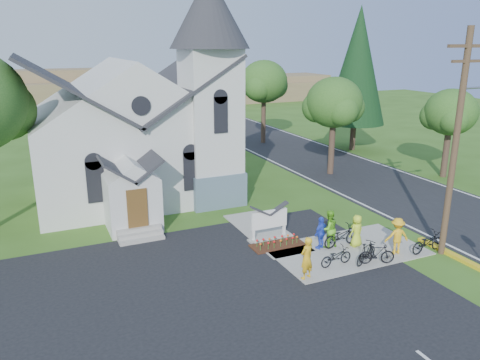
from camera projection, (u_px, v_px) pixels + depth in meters
name	position (u px, v px, depth m)	size (l,w,h in m)	color
ground	(326.00, 261.00, 20.79)	(120.00, 120.00, 0.00)	#365C1A
parking_lot	(190.00, 321.00, 16.29)	(20.00, 16.00, 0.02)	black
road	(324.00, 162.00, 37.83)	(8.00, 90.00, 0.02)	black
sidewalk	(347.00, 250.00, 21.80)	(7.00, 4.00, 0.05)	gray
church	(136.00, 113.00, 28.09)	(12.35, 12.00, 13.00)	silver
church_sign	(269.00, 220.00, 22.83)	(2.20, 0.40, 1.70)	gray
flower_bed	(277.00, 245.00, 22.32)	(2.60, 1.10, 0.07)	#35180E
utility_pole	(457.00, 138.00, 20.05)	(3.45, 0.28, 10.00)	#483124
tree_road_near	(334.00, 103.00, 33.15)	(4.00, 4.00, 7.05)	#3A2820
tree_road_mid	(264.00, 82.00, 43.69)	(4.40, 4.40, 7.80)	#3A2820
tree_road_far	(451.00, 113.00, 32.55)	(3.60, 3.60, 6.30)	#3A2820
conifer	(358.00, 66.00, 40.33)	(5.20, 5.20, 12.40)	#3A2820
distant_hills	(134.00, 92.00, 70.80)	(61.00, 10.00, 5.60)	brown
cyclist_0	(307.00, 258.00, 18.93)	(0.66, 0.43, 1.81)	gold
bike_0	(336.00, 256.00, 20.16)	(0.56, 1.59, 0.84)	black
cyclist_1	(329.00, 229.00, 21.86)	(0.89, 0.69, 1.83)	#5EB822
bike_1	(366.00, 252.00, 20.38)	(0.46, 1.62, 0.98)	black
cyclist_2	(321.00, 233.00, 21.74)	(0.92, 0.38, 1.57)	blue
bike_2	(341.00, 236.00, 22.06)	(0.68, 1.94, 1.02)	black
cyclist_3	(397.00, 236.00, 21.22)	(1.10, 0.63, 1.70)	#F0AE1A
bike_3	(377.00, 254.00, 20.29)	(0.45, 1.58, 0.95)	black
cyclist_4	(357.00, 231.00, 21.98)	(0.76, 0.50, 1.56)	#BFDF29
bike_4	(427.00, 242.00, 21.42)	(0.65, 1.86, 0.98)	black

